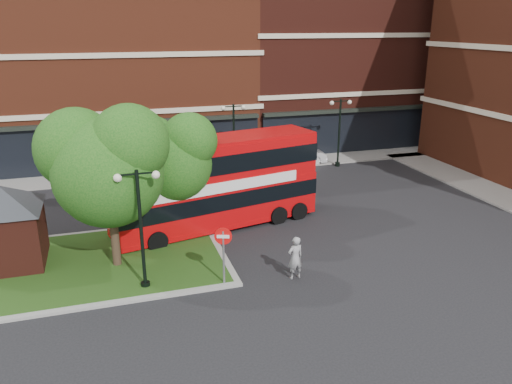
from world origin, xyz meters
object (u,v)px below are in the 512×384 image
object	(u,v)px
car_white	(298,155)
woman	(295,258)
bus	(216,177)
car_silver	(123,175)

from	to	relation	value
car_white	woman	bearing A→B (deg)	165.25
woman	car_white	distance (m)	18.07
bus	car_white	size ratio (longest dim) A/B	2.57
woman	car_silver	size ratio (longest dim) A/B	0.47
woman	car_silver	distance (m)	16.45
car_white	car_silver	bearing A→B (deg)	103.91
woman	car_white	bearing A→B (deg)	-121.05
bus	car_white	xyz separation A→B (m)	(8.64, 10.29, -2.01)
bus	car_silver	xyz separation A→B (m)	(-4.33, 8.79, -2.04)
woman	bus	bearing A→B (deg)	-83.01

